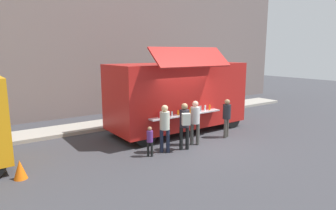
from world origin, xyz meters
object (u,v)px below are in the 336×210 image
food_truck_main (178,95)px  customer_mid_with_backpack (185,122)px  customer_front_ordering (195,119)px  customer_rear_waiting (165,124)px  trash_bin (211,104)px  customer_extra_browsing (227,115)px  traffic_cone_orange (20,169)px  child_near_queue (150,139)px

food_truck_main → customer_mid_with_backpack: (-1.37, -2.22, -0.59)m
customer_front_ordering → customer_rear_waiting: 1.40m
food_truck_main → trash_bin: 4.91m
trash_bin → customer_extra_browsing: 5.36m
traffic_cone_orange → child_near_queue: size_ratio=0.53×
customer_mid_with_backpack → customer_front_ordering: bearing=-45.2°
trash_bin → customer_rear_waiting: (-6.26, -4.35, 0.56)m
customer_front_ordering → customer_extra_browsing: customer_front_ordering is taller
customer_extra_browsing → child_near_queue: bearing=70.2°
customer_front_ordering → child_near_queue: 2.08m
food_truck_main → customer_extra_browsing: size_ratio=3.82×
food_truck_main → traffic_cone_orange: size_ratio=11.05×
food_truck_main → customer_rear_waiting: (-2.09, -2.03, -0.62)m
trash_bin → customer_rear_waiting: bearing=-145.2°
customer_rear_waiting → child_near_queue: (-0.64, -0.05, -0.39)m
food_truck_main → customer_rear_waiting: 2.98m
food_truck_main → customer_rear_waiting: bearing=-136.4°
customer_extra_browsing → customer_mid_with_backpack: bearing=74.5°
trash_bin → child_near_queue: child_near_queue is taller
child_near_queue → customer_rear_waiting: bearing=-32.9°
customer_rear_waiting → child_near_queue: size_ratio=1.64×
customer_front_ordering → customer_mid_with_backpack: 0.72m
child_near_queue → customer_front_ordering: bearing=-35.0°
customer_front_ordering → customer_mid_with_backpack: (-0.68, -0.24, 0.03)m
customer_front_ordering → child_near_queue: size_ratio=1.64×
customer_mid_with_backpack → customer_extra_browsing: bearing=-58.4°
customer_mid_with_backpack → child_near_queue: customer_mid_with_backpack is taller
trash_bin → child_near_queue: bearing=-147.4°
customer_extra_browsing → child_near_queue: customer_extra_browsing is taller
customer_front_ordering → customer_extra_browsing: 1.69m
food_truck_main → customer_mid_with_backpack: 2.68m
customer_mid_with_backpack → customer_extra_browsing: size_ratio=1.07×
food_truck_main → customer_mid_with_backpack: bearing=-122.2°
customer_rear_waiting → customer_extra_browsing: 3.09m
trash_bin → customer_mid_with_backpack: (-5.54, -4.55, 0.59)m
customer_extra_browsing → customer_rear_waiting: bearing=69.5°
child_near_queue → traffic_cone_orange: bearing=134.4°
trash_bin → customer_rear_waiting: 7.64m
food_truck_main → traffic_cone_orange: food_truck_main is taller
traffic_cone_orange → trash_bin: 11.43m
customer_front_ordering → traffic_cone_orange: bearing=118.3°
trash_bin → customer_extra_browsing: bearing=-126.4°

